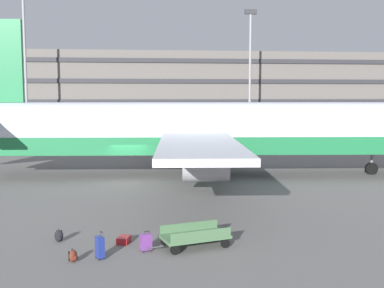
{
  "coord_description": "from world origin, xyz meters",
  "views": [
    {
      "loc": [
        1.35,
        -32.31,
        5.86
      ],
      "look_at": [
        4.04,
        -4.52,
        3.0
      ],
      "focal_mm": 43.6,
      "sensor_mm": 36.0,
      "label": 1
    }
  ],
  "objects_px": {
    "airliner": "(202,132)",
    "suitcase_purple": "(146,242)",
    "backpack_scuffed": "(73,256)",
    "baggage_cart": "(195,236)",
    "suitcase_black": "(100,247)",
    "backpack_silver": "(59,236)",
    "suitcase_red": "(124,240)"
  },
  "relations": [
    {
      "from": "suitcase_purple",
      "to": "backpack_scuffed",
      "type": "distance_m",
      "value": 2.74
    },
    {
      "from": "suitcase_black",
      "to": "backpack_silver",
      "type": "relative_size",
      "value": 1.84
    },
    {
      "from": "baggage_cart",
      "to": "suitcase_red",
      "type": "bearing_deg",
      "value": 165.27
    },
    {
      "from": "suitcase_black",
      "to": "baggage_cart",
      "type": "bearing_deg",
      "value": 15.65
    },
    {
      "from": "backpack_silver",
      "to": "baggage_cart",
      "type": "relative_size",
      "value": 0.16
    },
    {
      "from": "airliner",
      "to": "backpack_silver",
      "type": "height_order",
      "value": "airliner"
    },
    {
      "from": "backpack_scuffed",
      "to": "backpack_silver",
      "type": "bearing_deg",
      "value": 111.54
    },
    {
      "from": "suitcase_black",
      "to": "baggage_cart",
      "type": "height_order",
      "value": "suitcase_black"
    },
    {
      "from": "airliner",
      "to": "suitcase_purple",
      "type": "height_order",
      "value": "airliner"
    },
    {
      "from": "suitcase_purple",
      "to": "baggage_cart",
      "type": "xyz_separation_m",
      "value": [
        1.9,
        0.31,
        0.07
      ]
    },
    {
      "from": "backpack_silver",
      "to": "airliner",
      "type": "bearing_deg",
      "value": 63.59
    },
    {
      "from": "backpack_scuffed",
      "to": "baggage_cart",
      "type": "height_order",
      "value": "baggage_cart"
    },
    {
      "from": "suitcase_red",
      "to": "backpack_silver",
      "type": "relative_size",
      "value": 1.31
    },
    {
      "from": "backpack_scuffed",
      "to": "suitcase_red",
      "type": "bearing_deg",
      "value": 49.87
    },
    {
      "from": "suitcase_red",
      "to": "baggage_cart",
      "type": "bearing_deg",
      "value": -14.73
    },
    {
      "from": "backpack_silver",
      "to": "baggage_cart",
      "type": "distance_m",
      "value": 5.54
    },
    {
      "from": "suitcase_red",
      "to": "backpack_scuffed",
      "type": "bearing_deg",
      "value": -130.13
    },
    {
      "from": "suitcase_red",
      "to": "suitcase_black",
      "type": "distance_m",
      "value": 1.92
    },
    {
      "from": "suitcase_black",
      "to": "suitcase_purple",
      "type": "relative_size",
      "value": 1.26
    },
    {
      "from": "suitcase_red",
      "to": "baggage_cart",
      "type": "relative_size",
      "value": 0.21
    },
    {
      "from": "suitcase_red",
      "to": "backpack_silver",
      "type": "height_order",
      "value": "backpack_silver"
    },
    {
      "from": "airliner",
      "to": "suitcase_purple",
      "type": "relative_size",
      "value": 49.64
    },
    {
      "from": "suitcase_red",
      "to": "suitcase_purple",
      "type": "distance_m",
      "value": 1.39
    },
    {
      "from": "suitcase_black",
      "to": "backpack_scuffed",
      "type": "xyz_separation_m",
      "value": [
        -0.91,
        -0.25,
        -0.22
      ]
    },
    {
      "from": "backpack_scuffed",
      "to": "backpack_silver",
      "type": "height_order",
      "value": "backpack_silver"
    },
    {
      "from": "suitcase_purple",
      "to": "baggage_cart",
      "type": "height_order",
      "value": "baggage_cart"
    },
    {
      "from": "airliner",
      "to": "baggage_cart",
      "type": "relative_size",
      "value": 11.68
    },
    {
      "from": "baggage_cart",
      "to": "suitcase_purple",
      "type": "bearing_deg",
      "value": -170.85
    },
    {
      "from": "suitcase_purple",
      "to": "suitcase_red",
      "type": "bearing_deg",
      "value": 130.64
    },
    {
      "from": "suitcase_purple",
      "to": "baggage_cart",
      "type": "bearing_deg",
      "value": 9.15
    },
    {
      "from": "backpack_scuffed",
      "to": "baggage_cart",
      "type": "distance_m",
      "value": 4.65
    },
    {
      "from": "backpack_scuffed",
      "to": "airliner",
      "type": "bearing_deg",
      "value": 69.38
    }
  ]
}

